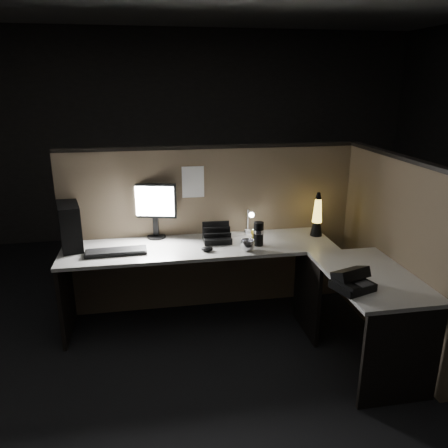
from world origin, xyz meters
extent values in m
plane|color=black|center=(0.00, 0.00, 0.00)|extent=(6.00, 6.00, 0.00)
plane|color=#282623|center=(0.00, 3.00, 1.35)|extent=(6.00, 0.00, 6.00)
cube|color=brown|center=(0.00, 0.93, 0.75)|extent=(2.66, 0.06, 1.50)
cube|color=brown|center=(1.33, 0.10, 0.75)|extent=(0.06, 1.66, 1.50)
cube|color=#BAB7B0|center=(-0.15, 0.60, 0.71)|extent=(2.30, 0.60, 0.03)
cube|color=#BAB7B0|center=(1.00, -0.20, 0.71)|extent=(0.60, 1.00, 0.03)
cube|color=black|center=(-1.28, 0.60, 0.35)|extent=(0.03, 0.55, 0.70)
cube|color=black|center=(1.00, -0.68, 0.35)|extent=(0.55, 0.03, 0.70)
cube|color=black|center=(0.72, 0.30, 0.35)|extent=(0.03, 0.55, 0.70)
cube|color=black|center=(-1.21, 0.74, 0.92)|extent=(0.24, 0.39, 0.38)
cylinder|color=black|center=(-0.51, 0.86, 0.74)|extent=(0.16, 0.16, 0.01)
cube|color=black|center=(-0.51, 0.88, 0.83)|extent=(0.05, 0.05, 0.18)
cube|color=black|center=(-0.51, 0.88, 1.07)|extent=(0.38, 0.12, 0.31)
cube|color=white|center=(-0.51, 0.86, 1.07)|extent=(0.33, 0.08, 0.26)
cube|color=black|center=(-0.84, 0.54, 0.74)|extent=(0.50, 0.18, 0.02)
ellipsoid|color=black|center=(-0.10, 0.46, 0.75)|extent=(0.11, 0.08, 0.04)
cube|color=white|center=(0.32, 0.84, 0.75)|extent=(0.04, 0.05, 0.03)
cylinder|color=white|center=(0.32, 0.84, 0.86)|extent=(0.01, 0.01, 0.19)
cylinder|color=white|center=(0.32, 0.77, 0.95)|extent=(0.01, 0.13, 0.01)
sphere|color=white|center=(0.32, 0.70, 0.95)|extent=(0.05, 0.05, 0.05)
cube|color=black|center=(0.01, 0.67, 0.75)|extent=(0.24, 0.22, 0.05)
cube|color=black|center=(0.01, 0.64, 0.79)|extent=(0.24, 0.02, 0.09)
cube|color=black|center=(0.01, 0.74, 0.83)|extent=(0.24, 0.02, 0.16)
cone|color=black|center=(0.92, 0.67, 0.79)|extent=(0.11, 0.11, 0.13)
cone|color=yellow|center=(0.92, 0.67, 0.96)|extent=(0.09, 0.09, 0.21)
sphere|color=#855C13|center=(0.92, 0.67, 0.90)|extent=(0.04, 0.04, 0.04)
sphere|color=#855C13|center=(0.92, 0.67, 0.97)|extent=(0.03, 0.03, 0.03)
cone|color=black|center=(0.92, 0.67, 1.10)|extent=(0.05, 0.05, 0.06)
cylinder|color=black|center=(0.34, 0.52, 0.83)|extent=(0.09, 0.09, 0.20)
imported|color=silver|center=(0.22, 0.41, 0.78)|extent=(0.13, 0.13, 0.09)
sphere|color=yellow|center=(0.35, 0.68, 0.78)|extent=(0.06, 0.06, 0.06)
cube|color=white|center=(-0.16, 0.90, 1.22)|extent=(0.19, 0.00, 0.28)
cube|color=black|center=(0.76, -0.40, 0.76)|extent=(0.30, 0.28, 0.05)
cube|color=black|center=(0.76, -0.35, 0.82)|extent=(0.27, 0.21, 0.11)
cube|color=black|center=(0.69, -0.45, 0.79)|extent=(0.11, 0.19, 0.04)
cube|color=#3F3F42|center=(0.81, -0.43, 0.79)|extent=(0.13, 0.13, 0.00)
camera|label=1|loc=(-0.55, -2.85, 2.06)|focal=35.00mm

